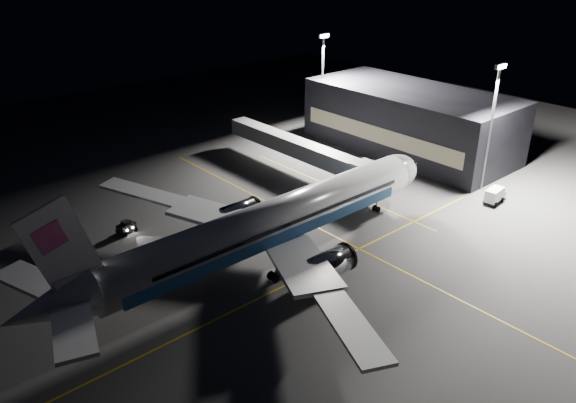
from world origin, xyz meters
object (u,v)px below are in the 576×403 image
Objects in this scene: jet_bridge at (304,150)px; safety_cone_c at (237,210)px; airliner at (267,225)px; service_truck at (495,194)px; baggage_tug at (126,227)px; safety_cone_b at (257,243)px; floodlight_mast_north at (323,76)px; safety_cone_a at (218,259)px; floodlight_mast_south at (492,117)px.

jet_bridge is 18.45m from safety_cone_c.
airliner reaches higher than service_truck.
baggage_tug is 19.09m from safety_cone_b.
floodlight_mast_north is 31.59× the size of safety_cone_a.
floodlight_mast_north is 38.00m from floodlight_mast_south.
jet_bridge is at bearing 26.61° from safety_cone_a.
service_truck is 8.58× the size of safety_cone_c.
airliner reaches higher than jet_bridge.
safety_cone_b is at bearing 68.96° from airliner.
airliner is at bearing 171.67° from floodlight_mast_south.
jet_bridge is 24.06m from floodlight_mast_north.
safety_cone_b is at bearing 152.76° from service_truck.
jet_bridge is at bearing 126.79° from floodlight_mast_south.
jet_bridge is 31.05m from floodlight_mast_south.
floodlight_mast_north is 43.62m from service_truck.
floodlight_mast_south is (41.08, -6.01, 7.21)m from airliner.
safety_cone_a is at bearing -83.19° from baggage_tug.
airliner is 15.85m from safety_cone_c.
floodlight_mast_south is 48.65m from safety_cone_a.
service_truck is 7.22× the size of safety_cone_a.
airliner is at bearing -111.80° from safety_cone_c.
airliner is 6.51m from safety_cone_b.
service_truck is (-2.79, -42.09, -11.12)m from floodlight_mast_north.
airliner is 8.01m from safety_cone_a.
airliner reaches higher than safety_cone_a.
floodlight_mast_north is at bearing 37.74° from jet_bridge.
safety_cone_b is (-39.54, -27.99, -12.11)m from floodlight_mast_north.
jet_bridge reaches higher than service_truck.
floodlight_mast_south is 42.49m from safety_cone_c.
floodlight_mast_south is 40.15× the size of safety_cone_b.
service_truck is at bearing -93.80° from floodlight_mast_north.
safety_cone_c is at bearing -166.93° from jet_bridge.
safety_cone_b is (-39.54, 10.01, -12.11)m from floodlight_mast_south.
service_truck is 39.37m from safety_cone_b.
jet_bridge is 32.18m from service_truck.
jet_bridge is at bearing 112.13° from service_truck.
safety_cone_a is at bearing 155.71° from service_truck.
baggage_tug is 5.40× the size of safety_cone_b.
safety_cone_c is (-35.48, 20.01, -12.10)m from floodlight_mast_south.
safety_cone_b is (-36.74, 14.10, -0.99)m from service_truck.
safety_cone_c is at bearing -30.04° from baggage_tug.
floodlight_mast_north reaches higher than airliner.
baggage_tug is at bearing 118.27° from airliner.
jet_bridge is 52.50× the size of safety_cone_a.
safety_cone_a is at bearing 167.73° from floodlight_mast_south.
jet_bridge is at bearing 33.13° from safety_cone_b.
airliner is at bearing -38.75° from safety_cone_a.
safety_cone_a is (5.25, -15.02, -0.49)m from baggage_tug.
service_truck is at bearing -14.78° from airliner.
floodlight_mast_north is at bearing 31.28° from safety_cone_a.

